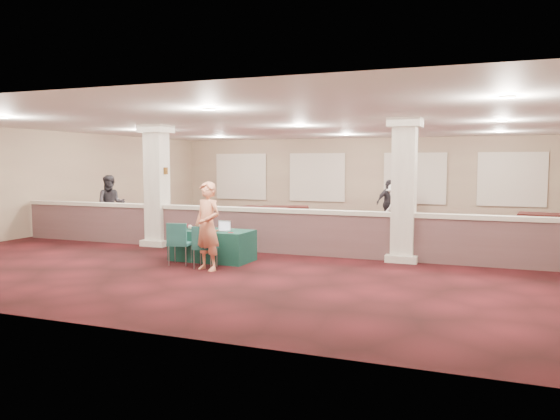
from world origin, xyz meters
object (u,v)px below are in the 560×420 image
at_px(far_table_front_right, 525,229).
at_px(attendee_c, 388,203).
at_px(far_table_front_left, 186,224).
at_px(far_table_back_right, 553,227).
at_px(conf_chair_main, 204,244).
at_px(attendee_a, 111,204).
at_px(woman, 207,226).
at_px(attendee_b, 395,210).
at_px(near_table, 212,245).
at_px(conf_chair_side, 179,240).
at_px(far_table_back_left, 261,217).
at_px(far_table_back_center, 285,216).
at_px(far_table_front_center, 389,225).
at_px(attendee_d, 397,201).

distance_m(far_table_front_right, attendee_c, 4.75).
xyz_separation_m(far_table_front_left, far_table_front_right, (9.47, 2.70, -0.03)).
bearing_deg(attendee_c, far_table_back_right, -65.36).
relative_size(far_table_back_right, attendee_c, 1.15).
height_order(conf_chair_main, attendee_a, attendee_a).
distance_m(woman, attendee_b, 7.17).
height_order(near_table, attendee_b, attendee_b).
xyz_separation_m(woman, far_table_back_right, (7.09, 7.40, -0.54)).
relative_size(near_table, far_table_back_right, 0.97).
distance_m(conf_chair_side, attendee_b, 7.30).
xyz_separation_m(far_table_back_left, attendee_a, (-3.87, -3.00, 0.56)).
height_order(far_table_front_left, attendee_b, attendee_b).
bearing_deg(attendee_a, near_table, -65.60).
relative_size(far_table_front_right, far_table_back_left, 0.97).
bearing_deg(far_table_back_left, near_table, -76.74).
xyz_separation_m(far_table_back_center, attendee_c, (3.50, 0.84, 0.48)).
xyz_separation_m(near_table, conf_chair_main, (0.29, -0.91, 0.18)).
xyz_separation_m(conf_chair_side, far_table_front_center, (3.46, 6.21, -0.21)).
relative_size(conf_chair_main, attendee_a, 0.49).
relative_size(far_table_front_center, far_table_front_right, 0.99).
xyz_separation_m(far_table_front_left, attendee_a, (-2.66, -0.10, 0.54)).
bearing_deg(conf_chair_main, near_table, 99.74).
relative_size(attendee_a, attendee_c, 1.12).
distance_m(far_table_back_right, attendee_d, 6.19).
height_order(far_table_front_center, attendee_d, attendee_d).
distance_m(far_table_front_left, attendee_c, 7.07).
bearing_deg(far_table_back_right, far_table_back_left, -178.91).
bearing_deg(far_table_front_right, conf_chair_side, -136.92).
bearing_deg(far_table_front_center, attendee_a, -164.86).
distance_m(woman, attendee_d, 11.23).
bearing_deg(conf_chair_main, woman, -44.90).
distance_m(woman, far_table_back_left, 7.50).
distance_m(conf_chair_side, attendee_a, 6.31).
bearing_deg(far_table_front_left, far_table_front_center, 20.74).
height_order(conf_chair_side, woman, woman).
bearing_deg(attendee_c, conf_chair_main, -150.83).
xyz_separation_m(conf_chair_side, far_table_back_center, (-0.54, 7.96, -0.21)).
height_order(near_table, far_table_back_left, far_table_back_left).
relative_size(conf_chair_side, far_table_front_center, 0.55).
bearing_deg(woman, conf_chair_main, 161.26).
bearing_deg(near_table, far_table_back_center, 99.52).
distance_m(conf_chair_side, far_table_back_right, 10.68).
bearing_deg(conf_chair_side, far_table_back_left, 86.53).
relative_size(woman, attendee_a, 1.00).
relative_size(near_table, attendee_a, 1.00).
height_order(far_table_front_right, attendee_d, attendee_d).
xyz_separation_m(woman, far_table_front_center, (2.59, 6.49, -0.57)).
bearing_deg(woman, far_table_front_center, 86.29).
xyz_separation_m(far_table_front_left, far_table_back_right, (10.22, 3.07, 0.01)).
bearing_deg(far_table_front_left, attendee_b, 21.36).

